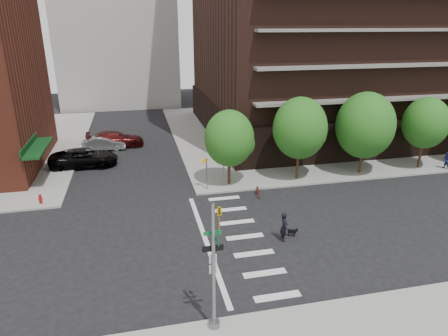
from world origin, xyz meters
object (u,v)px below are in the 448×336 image
Objects in this scene: parked_car_silver at (104,143)px; pedestrian_far at (447,161)px; scooter at (258,190)px; traffic_signal at (214,278)px; parked_car_maroon at (115,139)px; fire_hydrant at (40,198)px; parked_car_black at (84,158)px; dog_walker at (284,227)px.

parked_car_silver is 33.53m from pedestrian_far.
scooter is 18.45m from pedestrian_far.
parked_car_maroon is (-5.03, 29.23, -1.83)m from traffic_signal.
traffic_signal is 18.42m from fire_hydrant.
parked_car_silver is 19.41m from scooter.
parked_car_maroon reaches higher than parked_car_silver.
traffic_signal is 3.74× the size of scooter.
traffic_signal is 29.12m from parked_car_silver.
dog_walker is at bearing -141.71° from parked_car_black.
dog_walker reaches higher than parked_car_maroon.
parked_car_silver is at bearing -120.52° from pedestrian_far.
parked_car_black is 3.90× the size of pedestrian_far.
traffic_signal is at bearing -161.98° from parked_car_black.
pedestrian_far is at bearing -119.01° from parked_car_maroon.
traffic_signal reaches higher than fire_hydrant.
parked_car_maroon is 1.41m from parked_car_silver.
fire_hydrant is at bearing 165.70° from parked_car_silver.
parked_car_maroon is 3.14× the size of dog_walker.
fire_hydrant is 0.46× the size of pedestrian_far.
scooter is 1.02× the size of pedestrian_far.
pedestrian_far is (24.59, 15.04, -1.76)m from traffic_signal.
traffic_signal is 14.99m from scooter.
pedestrian_far is at bearing 12.44° from scooter.
parked_car_maroon is at bearing -51.60° from parked_car_silver.
pedestrian_far is at bearing -0.41° from fire_hydrant.
parked_car_maroon reaches higher than scooter.
fire_hydrant is 0.38× the size of dog_walker.
parked_car_maroon is 3.73× the size of scooter.
pedestrian_far reaches higher than parked_car_silver.
dog_walker reaches higher than parked_car_silver.
parked_car_silver reaches higher than fire_hydrant.
parked_car_black is 3.24× the size of dog_walker.
parked_car_black is at bearing 74.26° from fire_hydrant.
scooter is (11.24, -15.78, -0.45)m from parked_car_maroon.
traffic_signal is 0.98× the size of parked_car_black.
parked_car_maroon is at bearing 70.26° from fire_hydrant.
parked_car_maroon is 3.79× the size of pedestrian_far.
fire_hydrant is at bearing -97.47° from pedestrian_far.
dog_walker is (-0.51, -6.87, 0.53)m from scooter.
fire_hydrant is 8.48m from parked_car_black.
fire_hydrant is 0.16× the size of parked_car_silver.
parked_car_black is at bearing 151.51° from parked_car_maroon.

